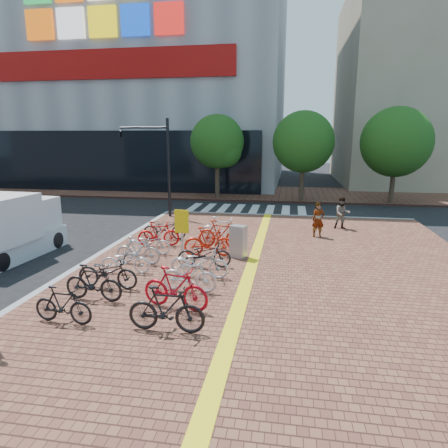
% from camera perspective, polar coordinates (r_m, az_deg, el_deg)
% --- Properties ---
extents(ground, '(120.00, 120.00, 0.00)m').
position_cam_1_polar(ground, '(12.23, -6.75, -9.86)').
color(ground, black).
rests_on(ground, ground).
extents(sidewalk, '(14.00, 34.00, 0.15)m').
position_cam_1_polar(sidewalk, '(7.41, 6.11, -25.60)').
color(sidewalk, brown).
rests_on(sidewalk, ground).
extents(tactile_strip, '(0.40, 34.00, 0.01)m').
position_cam_1_polar(tactile_strip, '(7.47, -2.32, -24.43)').
color(tactile_strip, yellow).
rests_on(tactile_strip, sidewalk).
extents(kerb_north, '(14.00, 0.25, 0.15)m').
position_cam_1_polar(kerb_north, '(23.28, 8.73, 1.11)').
color(kerb_north, gray).
rests_on(kerb_north, ground).
extents(far_sidewalk, '(70.00, 8.00, 0.15)m').
position_cam_1_polar(far_sidewalk, '(32.32, 3.68, 4.43)').
color(far_sidewalk, brown).
rests_on(far_sidewalk, ground).
extents(department_store, '(36.00, 24.27, 28.00)m').
position_cam_1_polar(department_store, '(47.83, -15.71, 23.40)').
color(department_store, gray).
rests_on(department_store, ground).
extents(crosswalk, '(7.50, 4.00, 0.01)m').
position_cam_1_polar(crosswalk, '(25.41, 3.16, 2.04)').
color(crosswalk, silver).
rests_on(crosswalk, ground).
extents(street_trees, '(16.20, 4.60, 6.35)m').
position_cam_1_polar(street_trees, '(28.34, 13.42, 11.14)').
color(street_trees, '#38281E').
rests_on(street_trees, far_sidewalk).
extents(bike_0, '(1.59, 0.56, 0.94)m').
position_cam_1_polar(bike_0, '(10.62, -22.04, -10.68)').
color(bike_0, black).
rests_on(bike_0, sidewalk).
extents(bike_1, '(1.75, 0.60, 1.03)m').
position_cam_1_polar(bike_1, '(11.71, -18.18, -7.95)').
color(bike_1, black).
rests_on(bike_1, sidewalk).
extents(bike_2, '(1.92, 0.72, 1.00)m').
position_cam_1_polar(bike_2, '(12.51, -16.30, -6.60)').
color(bike_2, black).
rests_on(bike_2, sidewalk).
extents(bike_3, '(1.70, 0.78, 0.86)m').
position_cam_1_polar(bike_3, '(13.67, -13.87, -5.11)').
color(bike_3, silver).
rests_on(bike_3, sidewalk).
extents(bike_4, '(1.68, 0.54, 1.00)m').
position_cam_1_polar(bike_4, '(14.52, -12.19, -3.70)').
color(bike_4, '#A2A2A6').
rests_on(bike_4, sidewalk).
extents(bike_5, '(1.77, 0.80, 0.90)m').
position_cam_1_polar(bike_5, '(15.60, -10.76, -2.69)').
color(bike_5, silver).
rests_on(bike_5, sidewalk).
extents(bike_6, '(1.78, 0.83, 1.03)m').
position_cam_1_polar(bike_6, '(16.69, -9.33, -1.39)').
color(bike_6, red).
rests_on(bike_6, sidewalk).
extents(bike_7, '(1.94, 0.91, 0.98)m').
position_cam_1_polar(bike_7, '(17.70, -8.49, -0.65)').
color(bike_7, black).
rests_on(bike_7, sidewalk).
extents(bike_8, '(1.85, 0.53, 1.11)m').
position_cam_1_polar(bike_8, '(9.54, -8.26, -11.97)').
color(bike_8, black).
rests_on(bike_8, sidewalk).
extents(bike_9, '(1.96, 0.91, 1.14)m').
position_cam_1_polar(bike_9, '(10.69, -6.97, -9.08)').
color(bike_9, '#B40C1C').
rests_on(bike_9, sidewalk).
extents(bike_10, '(1.67, 0.53, 0.99)m').
position_cam_1_polar(bike_10, '(11.79, -4.95, -7.31)').
color(bike_10, silver).
rests_on(bike_10, sidewalk).
extents(bike_11, '(1.91, 0.69, 1.00)m').
position_cam_1_polar(bike_11, '(12.90, -3.53, -5.50)').
color(bike_11, silver).
rests_on(bike_11, sidewalk).
extents(bike_12, '(1.92, 0.90, 0.97)m').
position_cam_1_polar(bike_12, '(13.85, -2.84, -4.27)').
color(bike_12, black).
rests_on(bike_12, sidewalk).
extents(bike_13, '(1.95, 0.88, 1.13)m').
position_cam_1_polar(bike_13, '(15.07, -2.17, -2.54)').
color(bike_13, red).
rests_on(bike_13, sidewalk).
extents(bike_14, '(1.99, 0.91, 1.15)m').
position_cam_1_polar(bike_14, '(16.11, -0.53, -1.51)').
color(bike_14, '#A41B0B').
rests_on(bike_14, sidewalk).
extents(bike_15, '(1.87, 0.59, 1.11)m').
position_cam_1_polar(bike_15, '(17.03, -0.36, -0.80)').
color(bike_15, white).
rests_on(bike_15, sidewalk).
extents(pedestrian_a, '(0.65, 0.51, 1.57)m').
position_cam_1_polar(pedestrian_a, '(18.38, 13.31, 0.58)').
color(pedestrian_a, gray).
rests_on(pedestrian_a, sidewalk).
extents(pedestrian_b, '(0.79, 0.64, 1.54)m').
position_cam_1_polar(pedestrian_b, '(20.31, 16.53, 1.49)').
color(pedestrian_b, '#444657').
rests_on(pedestrian_b, sidewalk).
extents(utility_box, '(0.66, 0.57, 1.22)m').
position_cam_1_polar(utility_box, '(14.93, 2.06, -2.52)').
color(utility_box, '#A7A7AB').
rests_on(utility_box, sidewalk).
extents(yellow_sign, '(0.52, 0.15, 1.92)m').
position_cam_1_polar(yellow_sign, '(14.26, -6.07, -0.31)').
color(yellow_sign, '#B7B7BC').
rests_on(yellow_sign, sidewalk).
extents(traffic_light_pole, '(2.90, 1.12, 5.39)m').
position_cam_1_polar(traffic_light_pole, '(22.82, -11.01, 10.41)').
color(traffic_light_pole, black).
rests_on(traffic_light_pole, sidewalk).
extents(box_truck, '(2.15, 4.41, 2.48)m').
position_cam_1_polar(box_truck, '(17.32, -28.35, -0.54)').
color(box_truck, silver).
rests_on(box_truck, ground).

